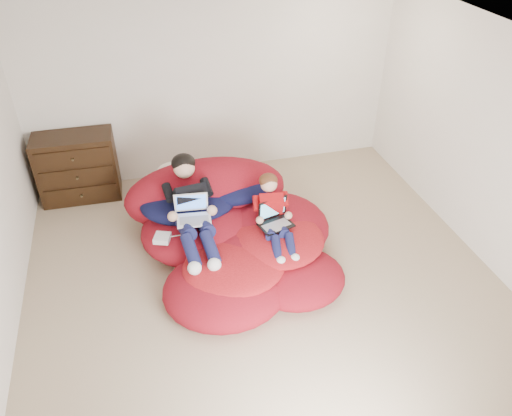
{
  "coord_description": "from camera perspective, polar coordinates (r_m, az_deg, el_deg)",
  "views": [
    {
      "loc": [
        -1.12,
        -3.82,
        3.77
      ],
      "look_at": [
        0.02,
        0.38,
        0.7
      ],
      "focal_mm": 35.0,
      "sensor_mm": 36.0,
      "label": 1
    }
  ],
  "objects": [
    {
      "name": "older_boy",
      "position": [
        5.49,
        -7.49,
        0.6
      ],
      "size": [
        0.41,
        1.34,
        0.73
      ],
      "color": "black",
      "rests_on": "beanbag_pile"
    },
    {
      "name": "younger_boy",
      "position": [
        5.42,
        2.02,
        -0.44
      ],
      "size": [
        0.32,
        0.9,
        0.65
      ],
      "color": "red",
      "rests_on": "beanbag_pile"
    },
    {
      "name": "cream_pillow",
      "position": [
        6.18,
        -9.55,
        4.03
      ],
      "size": [
        0.4,
        0.26,
        0.26
      ],
      "primitive_type": "ellipsoid",
      "color": "silver",
      "rests_on": "beanbag_pile"
    },
    {
      "name": "laptop_black",
      "position": [
        5.42,
        2.13,
        -1.1
      ],
      "size": [
        0.41,
        0.36,
        0.26
      ],
      "color": "black",
      "rests_on": "younger_boy"
    },
    {
      "name": "beanbag_pile",
      "position": [
        5.74,
        -2.99,
        -2.36
      ],
      "size": [
        2.33,
        2.43,
        0.91
      ],
      "color": "maroon",
      "rests_on": "ground"
    },
    {
      "name": "power_adapter",
      "position": [
        5.46,
        -10.66,
        -3.4
      ],
      "size": [
        0.21,
        0.21,
        0.06
      ],
      "primitive_type": "cube",
      "rotation": [
        0.0,
        0.0,
        -0.37
      ],
      "color": "silver",
      "rests_on": "beanbag_pile"
    },
    {
      "name": "room_shell",
      "position": [
        5.33,
        0.89,
        -6.56
      ],
      "size": [
        5.1,
        5.1,
        2.77
      ],
      "color": "tan",
      "rests_on": "ground"
    },
    {
      "name": "laptop_white",
      "position": [
        5.4,
        -7.25,
        -0.46
      ],
      "size": [
        0.39,
        0.35,
        0.26
      ],
      "color": "silver",
      "rests_on": "older_boy"
    },
    {
      "name": "dresser",
      "position": [
        6.95,
        -19.7,
        4.42
      ],
      "size": [
        1.01,
        0.58,
        0.9
      ],
      "color": "black",
      "rests_on": "ground"
    }
  ]
}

